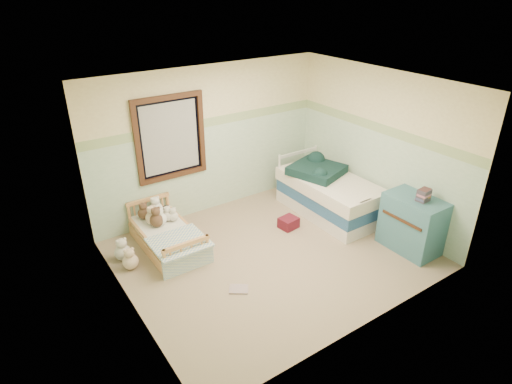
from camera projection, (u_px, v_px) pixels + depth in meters
floor at (271, 255)px, 6.42m from camera, size 4.20×3.60×0.02m
ceiling at (275, 85)px, 5.30m from camera, size 4.20×3.60×0.02m
wall_back at (209, 141)px, 7.19m from camera, size 4.20×0.04×2.50m
wall_front at (374, 237)px, 4.53m from camera, size 4.20×0.04×2.50m
wall_left at (121, 222)px, 4.81m from camera, size 0.04×3.60×2.50m
wall_right at (378, 147)px, 6.92m from camera, size 0.04×3.60×2.50m
wainscot_mint at (211, 169)px, 7.41m from camera, size 4.20×0.01×1.50m
border_strip at (209, 122)px, 7.04m from camera, size 4.20×0.01×0.15m
window_frame at (171, 138)px, 6.72m from camera, size 1.16×0.06×1.36m
window_blinds at (170, 138)px, 6.73m from camera, size 0.92×0.01×1.12m
toddler_bed_frame at (168, 242)px, 6.56m from camera, size 0.72×1.43×0.18m
toddler_mattress at (167, 233)px, 6.49m from camera, size 0.65×1.37×0.12m
patchwork_quilt at (179, 242)px, 6.12m from camera, size 0.78×0.72×0.03m
plush_bed_brown at (144, 213)px, 6.71m from camera, size 0.19×0.19×0.19m
plush_bed_white at (156, 209)px, 6.81m from camera, size 0.22×0.22×0.22m
plush_bed_tan at (152, 218)px, 6.57m from camera, size 0.21×0.21×0.21m
plush_bed_dark at (166, 215)px, 6.70m from camera, size 0.17×0.17×0.17m
plush_floor_cream at (123, 252)px, 6.25m from camera, size 0.24×0.24×0.24m
plush_floor_tan at (130, 262)px, 6.06m from camera, size 0.22×0.22×0.22m
twin_bed_frame at (328, 207)px, 7.49m from camera, size 0.90×1.81×0.22m
twin_boxspring at (329, 196)px, 7.39m from camera, size 0.90×1.81×0.22m
twin_mattress at (330, 185)px, 7.29m from camera, size 0.94×1.84×0.22m
teal_blanket at (317, 170)px, 7.41m from camera, size 0.98×1.01×0.14m
dresser at (412, 224)px, 6.38m from camera, size 0.53×0.85×0.85m
book_stack at (424, 195)px, 6.08m from camera, size 0.19×0.15×0.18m
red_pillow at (289, 223)px, 7.06m from camera, size 0.32×0.29×0.18m
floor_book at (239, 289)px, 5.68m from camera, size 0.31×0.30×0.02m
extra_plush_0 at (157, 220)px, 6.51m from camera, size 0.22×0.22×0.22m
extra_plush_1 at (173, 216)px, 6.67m from camera, size 0.16×0.16×0.16m
extra_plush_2 at (168, 216)px, 6.67m from camera, size 0.17×0.17×0.17m
extra_plush_3 at (160, 219)px, 6.54m from camera, size 0.20×0.20×0.20m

